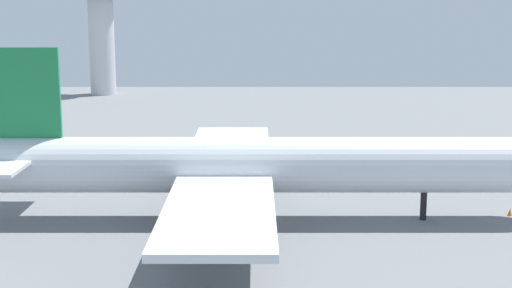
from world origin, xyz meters
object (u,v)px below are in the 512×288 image
control_tower (105,21)px  cargo_airplane (253,166)px  safety_cone_tail (1,210)px  fuel_truck (373,160)px

control_tower → cargo_airplane: bearing=-70.9°
cargo_airplane → control_tower: control_tower is taller
safety_cone_tail → control_tower: (-10.11, 108.98, 18.25)m
fuel_truck → control_tower: control_tower is taller
fuel_truck → safety_cone_tail: 50.89m
control_tower → safety_cone_tail: bearing=-84.7°
cargo_airplane → safety_cone_tail: (-28.31, 2.11, -5.65)m
cargo_airplane → safety_cone_tail: cargo_airplane is taller
safety_cone_tail → control_tower: 110.96m
fuel_truck → control_tower: 103.39m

